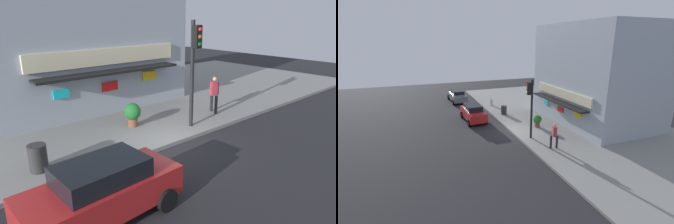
{
  "view_description": "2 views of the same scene",
  "coord_description": "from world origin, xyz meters",
  "views": [
    {
      "loc": [
        -7.53,
        -8.35,
        5.09
      ],
      "look_at": [
        0.51,
        0.95,
        1.11
      ],
      "focal_mm": 32.38,
      "sensor_mm": 36.0,
      "label": 1
    },
    {
      "loc": [
        17.63,
        -7.39,
        7.62
      ],
      "look_at": [
        -1.21,
        -0.02,
        1.56
      ],
      "focal_mm": 25.39,
      "sensor_mm": 36.0,
      "label": 2
    }
  ],
  "objects": [
    {
      "name": "fire_hydrant",
      "position": [
        -8.86,
        1.11,
        0.55
      ],
      "size": [
        0.53,
        0.29,
        0.81
      ],
      "color": "#B2B2B7",
      "rests_on": "sidewalk"
    },
    {
      "name": "sidewalk",
      "position": [
        0.0,
        6.94,
        0.08
      ],
      "size": [
        37.36,
        13.88,
        0.16
      ],
      "primitive_type": "cube",
      "color": "gray",
      "rests_on": "ground_plane"
    },
    {
      "name": "parked_car_red",
      "position": [
        -4.43,
        -2.24,
        0.85
      ],
      "size": [
        4.17,
        2.01,
        1.65
      ],
      "color": "#AD1E1E",
      "rests_on": "ground_plane"
    },
    {
      "name": "traffic_light",
      "position": [
        1.88,
        0.8,
        3.19
      ],
      "size": [
        0.32,
        0.58,
        4.71
      ],
      "color": "black",
      "rests_on": "sidewalk"
    },
    {
      "name": "trash_can",
      "position": [
        -4.9,
        1.18,
        0.62
      ],
      "size": [
        0.59,
        0.59,
        0.92
      ],
      "primitive_type": "cylinder",
      "color": "#2D2D2D",
      "rests_on": "sidewalk"
    },
    {
      "name": "corner_building",
      "position": [
        0.01,
        8.56,
        4.64
      ],
      "size": [
        10.58,
        8.2,
        8.97
      ],
      "color": "#9EA8B2",
      "rests_on": "sidewalk"
    },
    {
      "name": "pedestrian",
      "position": [
        4.21,
        1.57,
        1.2
      ],
      "size": [
        0.55,
        0.62,
        1.89
      ],
      "color": "black",
      "rests_on": "sidewalk"
    },
    {
      "name": "potted_plant_by_doorway",
      "position": [
        -0.19,
        2.61,
        0.8
      ],
      "size": [
        0.77,
        0.77,
        1.1
      ],
      "color": "brown",
      "rests_on": "sidewalk"
    },
    {
      "name": "parked_car_grey",
      "position": [
        -12.95,
        -2.3,
        0.79
      ],
      "size": [
        4.67,
        2.08,
        1.49
      ],
      "color": "slate",
      "rests_on": "ground_plane"
    },
    {
      "name": "ground_plane",
      "position": [
        0.0,
        0.0,
        0.0
      ],
      "size": [
        56.03,
        56.03,
        0.0
      ],
      "primitive_type": "plane",
      "color": "#232326"
    }
  ]
}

